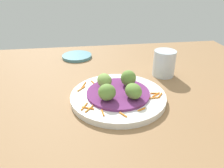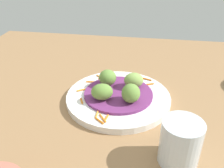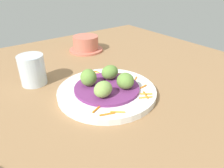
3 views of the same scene
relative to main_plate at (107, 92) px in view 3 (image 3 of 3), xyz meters
The scene contains 10 objects.
table_surface 6.50cm from the main_plate, 45.94° to the left, with size 110.00×110.00×2.00cm, color #936D47.
main_plate is the anchor object (origin of this frame).
cabbage_bed 1.21cm from the main_plate, 135.00° to the left, with size 17.74×17.74×0.71cm, color #702D6B.
carrot_garnish 3.09cm from the main_plate, 37.65° to the right, with size 20.26×23.89×0.40cm.
guac_scoop_left 6.15cm from the main_plate, 135.99° to the right, with size 4.08×5.12×4.09cm, color #84A851.
guac_scoop_center 6.22cm from the main_plate, 45.99° to the right, with size 4.61×4.68×4.34cm, color olive.
guac_scoop_right 6.13cm from the main_plate, 44.01° to the left, with size 5.33×4.29×4.01cm, color olive.
guac_scoop_back 6.35cm from the main_plate, 134.01° to the left, with size 4.43×4.50×4.74cm, color olive.
terracotta_bowl 36.74cm from the main_plate, 68.31° to the left, with size 14.02×14.02×6.28cm.
water_glass 23.21cm from the main_plate, 126.98° to the left, with size 7.49×7.49×8.92cm, color silver.
Camera 3 is at (-32.76, -44.79, 32.30)cm, focal length 33.47 mm.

